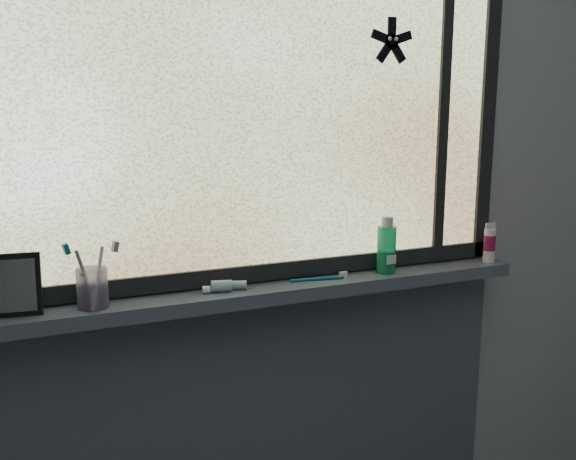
# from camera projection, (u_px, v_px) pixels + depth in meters

# --- Properties ---
(wall_back) EXTENTS (3.00, 0.01, 2.50)m
(wall_back) POSITION_uv_depth(u_px,v_px,m) (263.00, 203.00, 1.89)
(wall_back) COLOR #9EA3A8
(wall_back) RESTS_ON ground
(windowsill) EXTENTS (1.62, 0.14, 0.04)m
(windowsill) POSITION_uv_depth(u_px,v_px,m) (273.00, 292.00, 1.87)
(windowsill) COLOR #454D5D
(windowsill) RESTS_ON wall_back
(sill_apron) EXTENTS (1.62, 0.02, 0.98)m
(sill_apron) POSITION_uv_depth(u_px,v_px,m) (267.00, 442.00, 2.02)
(sill_apron) COLOR #454D5D
(sill_apron) RESTS_ON floor
(window_pane) EXTENTS (1.50, 0.01, 1.00)m
(window_pane) POSITION_uv_depth(u_px,v_px,m) (265.00, 107.00, 1.81)
(window_pane) COLOR silver
(window_pane) RESTS_ON wall_back
(frame_bottom) EXTENTS (1.60, 0.03, 0.05)m
(frame_bottom) POSITION_uv_depth(u_px,v_px,m) (267.00, 271.00, 1.90)
(frame_bottom) COLOR black
(frame_bottom) RESTS_ON windowsill
(frame_right) EXTENTS (0.05, 0.03, 1.10)m
(frame_right) POSITION_uv_depth(u_px,v_px,m) (487.00, 106.00, 2.10)
(frame_right) COLOR black
(frame_right) RESTS_ON wall_back
(frame_mullion) EXTENTS (0.03, 0.03, 1.00)m
(frame_mullion) POSITION_uv_depth(u_px,v_px,m) (442.00, 106.00, 2.03)
(frame_mullion) COLOR black
(frame_mullion) RESTS_ON wall_back
(starfish_sticker) EXTENTS (0.15, 0.02, 0.15)m
(starfish_sticker) POSITION_uv_depth(u_px,v_px,m) (392.00, 41.00, 1.91)
(starfish_sticker) COLOR black
(starfish_sticker) RESTS_ON window_pane
(vanity_mirror) EXTENTS (0.13, 0.08, 0.16)m
(vanity_mirror) POSITION_uv_depth(u_px,v_px,m) (15.00, 285.00, 1.59)
(vanity_mirror) COLOR black
(vanity_mirror) RESTS_ON windowsill
(toothpaste_tube) EXTENTS (0.19, 0.09, 0.03)m
(toothpaste_tube) POSITION_uv_depth(u_px,v_px,m) (228.00, 285.00, 1.81)
(toothpaste_tube) COLOR white
(toothpaste_tube) RESTS_ON windowsill
(toothbrush_cup) EXTENTS (0.10, 0.10, 0.10)m
(toothbrush_cup) POSITION_uv_depth(u_px,v_px,m) (92.00, 288.00, 1.65)
(toothbrush_cup) COLOR #9D92C1
(toothbrush_cup) RESTS_ON windowsill
(toothbrush_lying) EXTENTS (0.21, 0.05, 0.01)m
(toothbrush_lying) POSITION_uv_depth(u_px,v_px,m) (317.00, 278.00, 1.91)
(toothbrush_lying) COLOR #0D607A
(toothbrush_lying) RESTS_ON windowsill
(mouthwash_bottle) EXTENTS (0.07, 0.07, 0.15)m
(mouthwash_bottle) POSITION_uv_depth(u_px,v_px,m) (387.00, 245.00, 1.98)
(mouthwash_bottle) COLOR #21AB72
(mouthwash_bottle) RESTS_ON windowsill
(cream_tube) EXTENTS (0.04, 0.04, 0.09)m
(cream_tube) POSITION_uv_depth(u_px,v_px,m) (490.00, 241.00, 2.12)
(cream_tube) COLOR silver
(cream_tube) RESTS_ON windowsill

